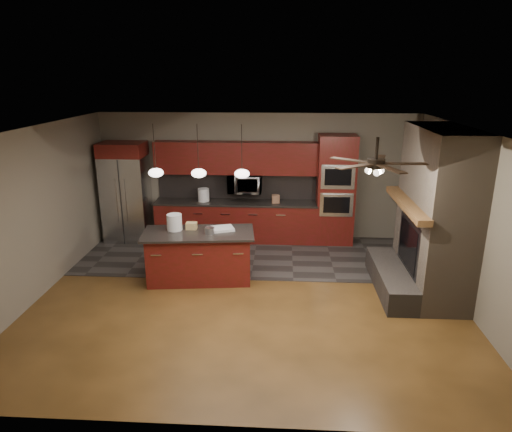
# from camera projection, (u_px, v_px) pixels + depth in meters

# --- Properties ---
(ground) EXTENTS (7.00, 7.00, 0.00)m
(ground) POSITION_uv_depth(u_px,v_px,m) (248.00, 296.00, 7.74)
(ground) COLOR brown
(ground) RESTS_ON ground
(ceiling) EXTENTS (7.00, 6.00, 0.02)m
(ceiling) POSITION_uv_depth(u_px,v_px,m) (247.00, 129.00, 6.90)
(ceiling) COLOR white
(ceiling) RESTS_ON back_wall
(back_wall) EXTENTS (7.00, 0.02, 2.80)m
(back_wall) POSITION_uv_depth(u_px,v_px,m) (258.00, 177.00, 10.18)
(back_wall) COLOR #6F6658
(back_wall) RESTS_ON ground
(right_wall) EXTENTS (0.02, 6.00, 2.80)m
(right_wall) POSITION_uv_depth(u_px,v_px,m) (471.00, 221.00, 7.13)
(right_wall) COLOR #6F6658
(right_wall) RESTS_ON ground
(left_wall) EXTENTS (0.02, 6.00, 2.80)m
(left_wall) POSITION_uv_depth(u_px,v_px,m) (36.00, 214.00, 7.51)
(left_wall) COLOR #6F6658
(left_wall) RESTS_ON ground
(slate_tile_patch) EXTENTS (7.00, 2.40, 0.01)m
(slate_tile_patch) POSITION_uv_depth(u_px,v_px,m) (255.00, 255.00, 9.45)
(slate_tile_patch) COLOR #383532
(slate_tile_patch) RESTS_ON ground
(fireplace_column) EXTENTS (1.30, 2.10, 2.80)m
(fireplace_column) POSITION_uv_depth(u_px,v_px,m) (432.00, 219.00, 7.56)
(fireplace_column) COLOR #6C5E4D
(fireplace_column) RESTS_ON ground
(back_cabinetry) EXTENTS (3.59, 0.64, 2.20)m
(back_cabinetry) POSITION_uv_depth(u_px,v_px,m) (236.00, 201.00, 10.11)
(back_cabinetry) COLOR maroon
(back_cabinetry) RESTS_ON ground
(oven_tower) EXTENTS (0.80, 0.63, 2.38)m
(oven_tower) POSITION_uv_depth(u_px,v_px,m) (336.00, 190.00, 9.85)
(oven_tower) COLOR maroon
(oven_tower) RESTS_ON ground
(microwave) EXTENTS (0.73, 0.41, 0.50)m
(microwave) POSITION_uv_depth(u_px,v_px,m) (245.00, 183.00, 9.98)
(microwave) COLOR silver
(microwave) RESTS_ON back_cabinetry
(refrigerator) EXTENTS (0.95, 0.75, 2.20)m
(refrigerator) POSITION_uv_depth(u_px,v_px,m) (126.00, 192.00, 10.07)
(refrigerator) COLOR silver
(refrigerator) RESTS_ON ground
(kitchen_island) EXTENTS (2.04, 1.09, 0.92)m
(kitchen_island) POSITION_uv_depth(u_px,v_px,m) (199.00, 256.00, 8.21)
(kitchen_island) COLOR maroon
(kitchen_island) RESTS_ON ground
(white_bucket) EXTENTS (0.35, 0.35, 0.29)m
(white_bucket) POSITION_uv_depth(u_px,v_px,m) (174.00, 222.00, 8.14)
(white_bucket) COLOR silver
(white_bucket) RESTS_ON kitchen_island
(paint_can) EXTENTS (0.23, 0.23, 0.11)m
(paint_can) POSITION_uv_depth(u_px,v_px,m) (210.00, 230.00, 7.98)
(paint_can) COLOR #AAAAAF
(paint_can) RESTS_ON kitchen_island
(paint_tray) EXTENTS (0.53, 0.45, 0.05)m
(paint_tray) POSITION_uv_depth(u_px,v_px,m) (221.00, 229.00, 8.18)
(paint_tray) COLOR silver
(paint_tray) RESTS_ON kitchen_island
(cardboard_box) EXTENTS (0.20, 0.14, 0.12)m
(cardboard_box) POSITION_uv_depth(u_px,v_px,m) (192.00, 226.00, 8.22)
(cardboard_box) COLOR tan
(cardboard_box) RESTS_ON kitchen_island
(counter_bucket) EXTENTS (0.25, 0.25, 0.28)m
(counter_bucket) POSITION_uv_depth(u_px,v_px,m) (204.00, 195.00, 10.06)
(counter_bucket) COLOR white
(counter_bucket) RESTS_ON back_cabinetry
(counter_box) EXTENTS (0.18, 0.14, 0.18)m
(counter_box) POSITION_uv_depth(u_px,v_px,m) (276.00, 199.00, 9.94)
(counter_box) COLOR #8D6249
(counter_box) RESTS_ON back_cabinetry
(pendant_left) EXTENTS (0.26, 0.26, 0.92)m
(pendant_left) POSITION_uv_depth(u_px,v_px,m) (156.00, 172.00, 7.91)
(pendant_left) COLOR black
(pendant_left) RESTS_ON ceiling
(pendant_center) EXTENTS (0.26, 0.26, 0.92)m
(pendant_center) POSITION_uv_depth(u_px,v_px,m) (199.00, 173.00, 7.87)
(pendant_center) COLOR black
(pendant_center) RESTS_ON ceiling
(pendant_right) EXTENTS (0.26, 0.26, 0.92)m
(pendant_right) POSITION_uv_depth(u_px,v_px,m) (242.00, 173.00, 7.83)
(pendant_right) COLOR black
(pendant_right) RESTS_ON ceiling
(ceiling_fan) EXTENTS (1.27, 1.33, 0.41)m
(ceiling_fan) POSITION_uv_depth(u_px,v_px,m) (376.00, 163.00, 6.14)
(ceiling_fan) COLOR black
(ceiling_fan) RESTS_ON ceiling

